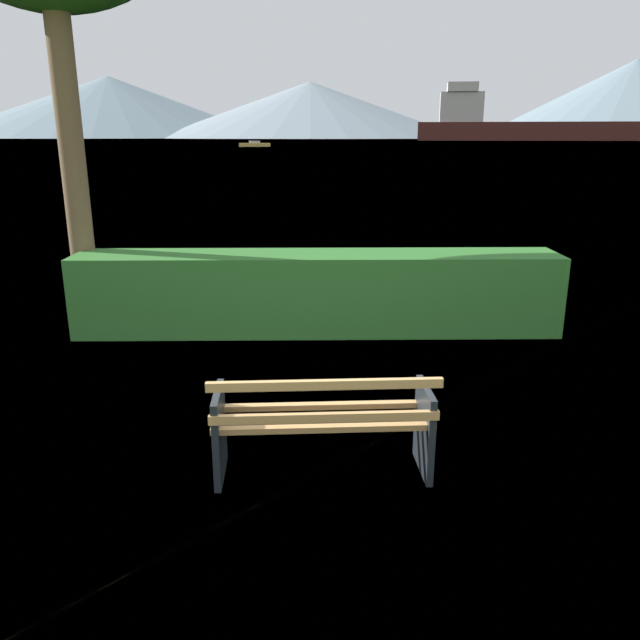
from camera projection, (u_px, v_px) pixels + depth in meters
name	position (u px, v px, depth m)	size (l,w,h in m)	color
ground_plane	(322.00, 471.00, 4.76)	(1400.00, 1400.00, 0.00)	olive
water_surface	(310.00, 140.00, 299.56)	(620.00, 620.00, 0.00)	slate
park_bench	(323.00, 423.00, 4.58)	(1.63, 0.63, 0.87)	tan
hedge_row	(317.00, 292.00, 8.04)	(6.14, 0.85, 1.02)	#2D6B28
cargo_ship_large	(518.00, 125.00, 280.26)	(106.50, 32.68, 24.87)	#471E19
tender_far	(255.00, 144.00, 135.91)	(6.94, 2.75, 1.22)	gold
distant_hills	(356.00, 105.00, 547.39)	(747.62, 330.37, 66.11)	slate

